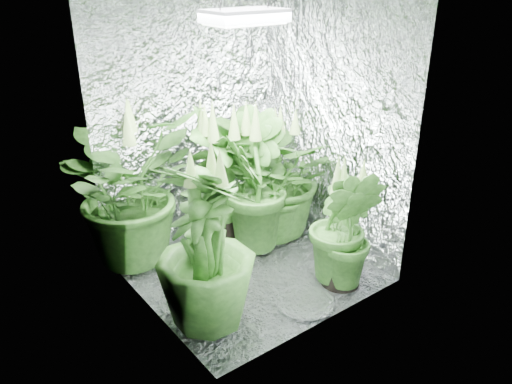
{
  "coord_description": "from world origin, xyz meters",
  "views": [
    {
      "loc": [
        -1.9,
        -2.61,
        2.1
      ],
      "look_at": [
        0.09,
        0.0,
        0.62
      ],
      "focal_mm": 35.0,
      "sensor_mm": 36.0,
      "label": 1
    }
  ],
  "objects_px": {
    "plant_d": "(206,247)",
    "plant_f": "(206,253)",
    "plant_c": "(252,184)",
    "circulation_fan": "(260,203)",
    "plant_a": "(129,189)",
    "plant_e": "(278,178)",
    "plant_b": "(218,181)",
    "plant_g": "(344,228)",
    "grow_lamp": "(245,16)"
  },
  "relations": [
    {
      "from": "plant_a",
      "to": "plant_e",
      "type": "xyz_separation_m",
      "value": [
        1.11,
        -0.4,
        -0.06
      ]
    },
    {
      "from": "circulation_fan",
      "to": "plant_g",
      "type": "bearing_deg",
      "value": -85.26
    },
    {
      "from": "grow_lamp",
      "to": "plant_g",
      "type": "height_order",
      "value": "grow_lamp"
    },
    {
      "from": "plant_b",
      "to": "plant_g",
      "type": "xyz_separation_m",
      "value": [
        0.39,
        -0.99,
        -0.12
      ]
    },
    {
      "from": "circulation_fan",
      "to": "plant_b",
      "type": "bearing_deg",
      "value": -147.97
    },
    {
      "from": "plant_d",
      "to": "plant_f",
      "type": "distance_m",
      "value": 0.31
    },
    {
      "from": "grow_lamp",
      "to": "plant_g",
      "type": "bearing_deg",
      "value": -52.49
    },
    {
      "from": "plant_a",
      "to": "circulation_fan",
      "type": "relative_size",
      "value": 3.87
    },
    {
      "from": "plant_e",
      "to": "plant_g",
      "type": "xyz_separation_m",
      "value": [
        -0.07,
        -0.8,
        -0.09
      ]
    },
    {
      "from": "plant_c",
      "to": "plant_f",
      "type": "distance_m",
      "value": 0.82
    },
    {
      "from": "plant_b",
      "to": "plant_e",
      "type": "xyz_separation_m",
      "value": [
        0.46,
        -0.19,
        -0.02
      ]
    },
    {
      "from": "plant_c",
      "to": "circulation_fan",
      "type": "height_order",
      "value": "plant_c"
    },
    {
      "from": "plant_b",
      "to": "circulation_fan",
      "type": "bearing_deg",
      "value": 18.87
    },
    {
      "from": "plant_d",
      "to": "plant_a",
      "type": "bearing_deg",
      "value": 92.01
    },
    {
      "from": "plant_d",
      "to": "plant_f",
      "type": "height_order",
      "value": "plant_d"
    },
    {
      "from": "plant_c",
      "to": "circulation_fan",
      "type": "relative_size",
      "value": 3.44
    },
    {
      "from": "plant_b",
      "to": "plant_e",
      "type": "relative_size",
      "value": 1.07
    },
    {
      "from": "plant_e",
      "to": "circulation_fan",
      "type": "distance_m",
      "value": 0.56
    },
    {
      "from": "plant_b",
      "to": "plant_f",
      "type": "relative_size",
      "value": 1.46
    },
    {
      "from": "plant_b",
      "to": "plant_c",
      "type": "distance_m",
      "value": 0.27
    },
    {
      "from": "plant_d",
      "to": "circulation_fan",
      "type": "height_order",
      "value": "plant_d"
    },
    {
      "from": "grow_lamp",
      "to": "plant_g",
      "type": "xyz_separation_m",
      "value": [
        0.43,
        -0.56,
        -1.38
      ]
    },
    {
      "from": "grow_lamp",
      "to": "circulation_fan",
      "type": "distance_m",
      "value": 1.89
    },
    {
      "from": "plant_c",
      "to": "plant_d",
      "type": "relative_size",
      "value": 0.99
    },
    {
      "from": "grow_lamp",
      "to": "plant_b",
      "type": "distance_m",
      "value": 1.33
    },
    {
      "from": "grow_lamp",
      "to": "plant_f",
      "type": "relative_size",
      "value": 0.6
    },
    {
      "from": "plant_a",
      "to": "circulation_fan",
      "type": "xyz_separation_m",
      "value": [
        1.21,
        -0.01,
        -0.45
      ]
    },
    {
      "from": "plant_e",
      "to": "plant_f",
      "type": "height_order",
      "value": "plant_e"
    },
    {
      "from": "plant_b",
      "to": "circulation_fan",
      "type": "relative_size",
      "value": 3.52
    },
    {
      "from": "circulation_fan",
      "to": "plant_f",
      "type": "bearing_deg",
      "value": -130.24
    },
    {
      "from": "plant_c",
      "to": "plant_g",
      "type": "bearing_deg",
      "value": -76.82
    },
    {
      "from": "plant_a",
      "to": "plant_g",
      "type": "distance_m",
      "value": 1.59
    },
    {
      "from": "plant_c",
      "to": "plant_g",
      "type": "height_order",
      "value": "plant_c"
    },
    {
      "from": "plant_e",
      "to": "plant_g",
      "type": "distance_m",
      "value": 0.81
    },
    {
      "from": "plant_f",
      "to": "circulation_fan",
      "type": "relative_size",
      "value": 2.4
    },
    {
      "from": "plant_d",
      "to": "plant_f",
      "type": "relative_size",
      "value": 1.44
    },
    {
      "from": "plant_a",
      "to": "plant_d",
      "type": "distance_m",
      "value": 1.0
    },
    {
      "from": "plant_b",
      "to": "plant_a",
      "type": "bearing_deg",
      "value": 162.44
    },
    {
      "from": "plant_a",
      "to": "plant_g",
      "type": "xyz_separation_m",
      "value": [
        1.04,
        -1.2,
        -0.15
      ]
    },
    {
      "from": "plant_d",
      "to": "plant_g",
      "type": "xyz_separation_m",
      "value": [
        1.0,
        -0.2,
        -0.11
      ]
    },
    {
      "from": "plant_b",
      "to": "plant_d",
      "type": "distance_m",
      "value": 1.01
    },
    {
      "from": "plant_b",
      "to": "plant_g",
      "type": "bearing_deg",
      "value": -68.72
    },
    {
      "from": "plant_d",
      "to": "plant_f",
      "type": "bearing_deg",
      "value": 59.24
    },
    {
      "from": "plant_g",
      "to": "circulation_fan",
      "type": "xyz_separation_m",
      "value": [
        0.18,
        1.19,
        -0.3
      ]
    },
    {
      "from": "grow_lamp",
      "to": "plant_b",
      "type": "xyz_separation_m",
      "value": [
        0.04,
        0.43,
        -1.26
      ]
    },
    {
      "from": "plant_a",
      "to": "plant_f",
      "type": "bearing_deg",
      "value": -78.73
    },
    {
      "from": "plant_g",
      "to": "grow_lamp",
      "type": "bearing_deg",
      "value": 127.51
    },
    {
      "from": "plant_a",
      "to": "plant_f",
      "type": "distance_m",
      "value": 0.84
    },
    {
      "from": "plant_a",
      "to": "plant_e",
      "type": "relative_size",
      "value": 1.18
    },
    {
      "from": "plant_f",
      "to": "plant_g",
      "type": "distance_m",
      "value": 0.97
    }
  ]
}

